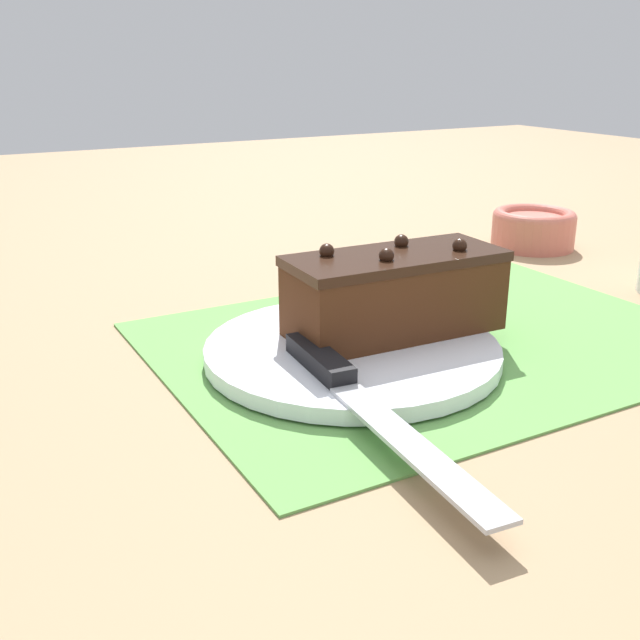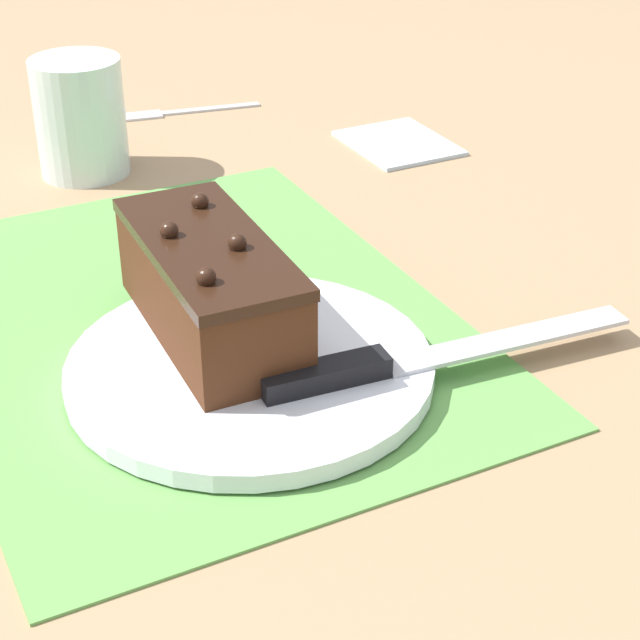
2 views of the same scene
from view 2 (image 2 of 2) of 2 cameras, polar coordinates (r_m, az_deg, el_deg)
ground_plane at (r=0.75m, az=-6.87°, el=-0.17°), size 3.00×3.00×0.00m
placemat_woven at (r=0.75m, az=-6.88°, el=-0.04°), size 0.46×0.34×0.00m
cake_plate at (r=0.68m, az=-3.75°, el=-2.58°), size 0.23×0.23×0.01m
chocolate_cake at (r=0.69m, az=-6.10°, el=1.75°), size 0.18×0.08×0.08m
serving_knife at (r=0.66m, az=3.70°, el=-2.27°), size 0.04×0.26×0.01m
drinking_glass at (r=1.00m, az=-12.67°, el=10.52°), size 0.08×0.08×0.11m
folded_napkin at (r=1.06m, az=4.21°, el=9.48°), size 0.11×0.09×0.01m
dessert_fork at (r=1.15m, az=-7.65°, el=10.98°), size 0.04×0.15×0.01m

